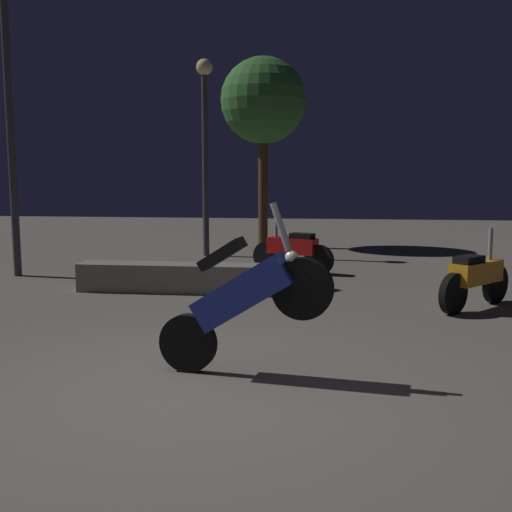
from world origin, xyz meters
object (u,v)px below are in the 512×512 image
object	(u,v)px
motorcycle_orange_parked_right	(476,278)
streetlamp_far	(7,73)
motorcycle_blue_foreground	(243,298)
motorcycle_red_parked_left	(293,250)
streetlamp_near	(205,130)

from	to	relation	value
motorcycle_orange_parked_right	streetlamp_far	xyz separation A→B (m)	(-7.71, 1.85, 3.18)
motorcycle_blue_foreground	streetlamp_far	size ratio (longest dim) A/B	0.28
motorcycle_blue_foreground	motorcycle_orange_parked_right	size ratio (longest dim) A/B	1.29
motorcycle_red_parked_left	motorcycle_orange_parked_right	size ratio (longest dim) A/B	1.22
motorcycle_blue_foreground	motorcycle_red_parked_left	xyz separation A→B (m)	(0.11, 6.03, -0.31)
motorcycle_blue_foreground	streetlamp_far	world-z (taller)	streetlamp_far
motorcycle_red_parked_left	streetlamp_near	bearing A→B (deg)	-23.13
motorcycle_red_parked_left	motorcycle_orange_parked_right	world-z (taller)	same
motorcycle_blue_foreground	motorcycle_orange_parked_right	xyz separation A→B (m)	(2.82, 3.24, -0.31)
motorcycle_blue_foreground	streetlamp_near	xyz separation A→B (m)	(-1.98, 8.18, 2.07)
motorcycle_blue_foreground	streetlamp_near	world-z (taller)	streetlamp_near
streetlamp_near	streetlamp_far	distance (m)	4.32
streetlamp_near	streetlamp_far	xyz separation A→B (m)	(-2.91, -3.10, 0.81)
motorcycle_red_parked_left	streetlamp_far	xyz separation A→B (m)	(-5.00, -0.94, 3.18)
motorcycle_red_parked_left	streetlamp_near	xyz separation A→B (m)	(-2.09, 2.16, 2.38)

